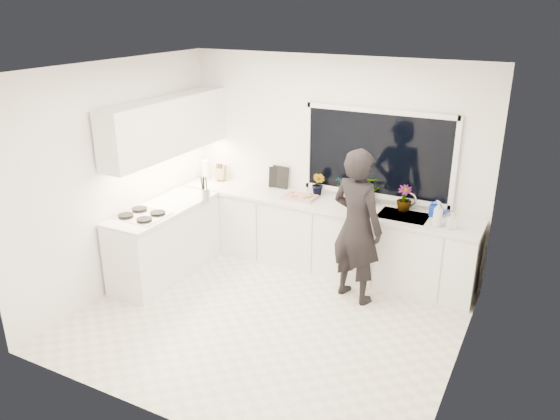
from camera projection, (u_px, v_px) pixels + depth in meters
The scene contains 25 objects.
floor at pixel (268, 320), 6.06m from camera, with size 4.00×3.50×0.02m, color beige.
wall_back at pixel (333, 163), 7.03m from camera, with size 4.00×0.02×2.70m, color white.
wall_left at pixel (118, 177), 6.44m from camera, with size 0.02×3.50×2.70m, color white.
wall_right at pixel (470, 243), 4.70m from camera, with size 0.02×3.50×2.70m, color white.
ceiling at pixel (265, 68), 5.08m from camera, with size 4.00×3.50×0.02m, color white.
window at pixel (377, 154), 6.67m from camera, with size 1.80×0.02×1.00m, color black.
base_cabinets_back at pixel (321, 236), 7.09m from camera, with size 3.92×0.58×0.88m, color white.
base_cabinets_left at pixel (165, 242), 6.91m from camera, with size 0.58×1.60×0.88m, color white.
countertop_back at pixel (322, 203), 6.92m from camera, with size 3.94×0.62×0.04m, color silver.
countertop_left at pixel (162, 208), 6.74m from camera, with size 0.62×1.60×0.04m, color silver.
upper_cabinets at pixel (167, 126), 6.74m from camera, with size 0.34×2.10×0.70m, color white.
sink at pixel (403, 219), 6.49m from camera, with size 0.58×0.42×0.14m, color silver.
faucet at pixel (409, 202), 6.59m from camera, with size 0.03×0.03×0.22m, color silver.
stovetop at pixel (142, 215), 6.45m from camera, with size 0.56×0.48×0.03m, color black.
person at pixel (357, 226), 6.18m from camera, with size 0.66×0.44×1.82m, color black.
pizza_tray at pixel (301, 197), 7.02m from camera, with size 0.44×0.32×0.03m, color silver.
pizza at pixel (301, 196), 7.01m from camera, with size 0.40×0.28×0.01m, color red.
watering_can at pixel (435, 211), 6.43m from camera, with size 0.14×0.14×0.13m, color #1332B3.
paper_towel_roll at pixel (206, 170), 7.76m from camera, with size 0.11×0.11×0.26m, color silver.
knife_block at pixel (221, 173), 7.70m from camera, with size 0.13×0.10×0.22m, color #9F7A4A.
utensil_crock at pixel (205, 194), 6.94m from camera, with size 0.13×0.13×0.16m, color #ACACB1.
picture_frame_large at pixel (277, 177), 7.41m from camera, with size 0.22×0.02×0.28m, color black.
picture_frame_small at pixel (280, 177), 7.38m from camera, with size 0.25×0.02×0.30m, color black.
herb_plants at pixel (362, 191), 6.79m from camera, with size 1.35×0.38×0.33m.
soap_bottles at pixel (442, 216), 6.09m from camera, with size 0.30×0.16×0.30m.
Camera 1 is at (2.54, -4.56, 3.29)m, focal length 35.00 mm.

